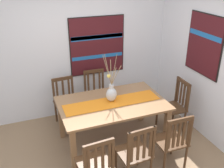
{
  "coord_description": "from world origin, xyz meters",
  "views": [
    {
      "loc": [
        -1.08,
        -2.79,
        2.78
      ],
      "look_at": [
        0.27,
        0.71,
        1.03
      ],
      "focal_mm": 41.57,
      "sensor_mm": 36.0,
      "label": 1
    }
  ],
  "objects_px": {
    "chair_3": "(96,94)",
    "chair_5": "(66,101)",
    "painting_on_back_wall": "(97,46)",
    "painting_on_side_wall": "(204,45)",
    "centerpiece_vase": "(111,93)",
    "chair_4": "(173,140)",
    "chair_2": "(96,164)",
    "dining_table": "(112,108)",
    "chair_0": "(175,105)",
    "chair_1": "(136,153)"
  },
  "relations": [
    {
      "from": "chair_1",
      "to": "chair_3",
      "type": "xyz_separation_m",
      "value": [
        0.03,
        1.82,
        -0.0
      ]
    },
    {
      "from": "chair_4",
      "to": "painting_on_back_wall",
      "type": "height_order",
      "value": "painting_on_back_wall"
    },
    {
      "from": "chair_2",
      "to": "chair_5",
      "type": "relative_size",
      "value": 1.01
    },
    {
      "from": "centerpiece_vase",
      "to": "chair_5",
      "type": "height_order",
      "value": "centerpiece_vase"
    },
    {
      "from": "centerpiece_vase",
      "to": "chair_2",
      "type": "bearing_deg",
      "value": -121.19
    },
    {
      "from": "chair_5",
      "to": "painting_on_back_wall",
      "type": "xyz_separation_m",
      "value": [
        0.75,
        0.34,
        0.89
      ]
    },
    {
      "from": "chair_1",
      "to": "chair_5",
      "type": "bearing_deg",
      "value": 107.75
    },
    {
      "from": "chair_4",
      "to": "chair_5",
      "type": "relative_size",
      "value": 1.04
    },
    {
      "from": "centerpiece_vase",
      "to": "dining_table",
      "type": "bearing_deg",
      "value": -96.52
    },
    {
      "from": "dining_table",
      "to": "chair_2",
      "type": "distance_m",
      "value": 1.1
    },
    {
      "from": "chair_0",
      "to": "painting_on_side_wall",
      "type": "xyz_separation_m",
      "value": [
        0.37,
        -0.1,
        1.1
      ]
    },
    {
      "from": "dining_table",
      "to": "painting_on_side_wall",
      "type": "bearing_deg",
      "value": -3.73
    },
    {
      "from": "chair_3",
      "to": "chair_5",
      "type": "xyz_separation_m",
      "value": [
        -0.6,
        -0.04,
        -0.01
      ]
    },
    {
      "from": "painting_on_side_wall",
      "to": "chair_3",
      "type": "bearing_deg",
      "value": 146.99
    },
    {
      "from": "centerpiece_vase",
      "to": "chair_4",
      "type": "bearing_deg",
      "value": -57.55
    },
    {
      "from": "centerpiece_vase",
      "to": "chair_3",
      "type": "distance_m",
      "value": 0.97
    },
    {
      "from": "dining_table",
      "to": "centerpiece_vase",
      "type": "distance_m",
      "value": 0.25
    },
    {
      "from": "dining_table",
      "to": "chair_0",
      "type": "height_order",
      "value": "chair_0"
    },
    {
      "from": "chair_1",
      "to": "painting_on_back_wall",
      "type": "distance_m",
      "value": 2.31
    },
    {
      "from": "chair_4",
      "to": "painting_on_side_wall",
      "type": "relative_size",
      "value": 0.93
    },
    {
      "from": "chair_2",
      "to": "chair_3",
      "type": "height_order",
      "value": "chair_3"
    },
    {
      "from": "centerpiece_vase",
      "to": "chair_2",
      "type": "height_order",
      "value": "centerpiece_vase"
    },
    {
      "from": "chair_3",
      "to": "chair_5",
      "type": "height_order",
      "value": "chair_3"
    },
    {
      "from": "chair_2",
      "to": "painting_on_back_wall",
      "type": "relative_size",
      "value": 0.8
    },
    {
      "from": "dining_table",
      "to": "chair_4",
      "type": "distance_m",
      "value": 1.07
    },
    {
      "from": "painting_on_back_wall",
      "to": "chair_5",
      "type": "bearing_deg",
      "value": -155.66
    },
    {
      "from": "chair_2",
      "to": "painting_on_side_wall",
      "type": "xyz_separation_m",
      "value": [
        2.15,
        0.82,
        1.11
      ]
    },
    {
      "from": "chair_1",
      "to": "painting_on_side_wall",
      "type": "height_order",
      "value": "painting_on_side_wall"
    },
    {
      "from": "painting_on_side_wall",
      "to": "chair_2",
      "type": "bearing_deg",
      "value": -159.23
    },
    {
      "from": "chair_4",
      "to": "chair_5",
      "type": "height_order",
      "value": "chair_4"
    },
    {
      "from": "chair_0",
      "to": "chair_4",
      "type": "relative_size",
      "value": 1.02
    },
    {
      "from": "centerpiece_vase",
      "to": "chair_5",
      "type": "xyz_separation_m",
      "value": [
        -0.59,
        0.82,
        -0.45
      ]
    },
    {
      "from": "painting_on_back_wall",
      "to": "painting_on_side_wall",
      "type": "relative_size",
      "value": 1.12
    },
    {
      "from": "centerpiece_vase",
      "to": "chair_4",
      "type": "relative_size",
      "value": 0.83
    },
    {
      "from": "centerpiece_vase",
      "to": "chair_1",
      "type": "bearing_deg",
      "value": -91.1
    },
    {
      "from": "dining_table",
      "to": "chair_4",
      "type": "bearing_deg",
      "value": -55.88
    },
    {
      "from": "dining_table",
      "to": "chair_3",
      "type": "relative_size",
      "value": 1.8
    },
    {
      "from": "dining_table",
      "to": "chair_0",
      "type": "relative_size",
      "value": 1.79
    },
    {
      "from": "painting_on_side_wall",
      "to": "dining_table",
      "type": "bearing_deg",
      "value": 176.27
    },
    {
      "from": "dining_table",
      "to": "chair_0",
      "type": "distance_m",
      "value": 1.22
    },
    {
      "from": "centerpiece_vase",
      "to": "chair_0",
      "type": "distance_m",
      "value": 1.27
    },
    {
      "from": "dining_table",
      "to": "painting_on_side_wall",
      "type": "height_order",
      "value": "painting_on_side_wall"
    },
    {
      "from": "chair_0",
      "to": "chair_3",
      "type": "bearing_deg",
      "value": 142.36
    },
    {
      "from": "chair_4",
      "to": "chair_0",
      "type": "bearing_deg",
      "value": 54.8
    },
    {
      "from": "chair_3",
      "to": "dining_table",
      "type": "bearing_deg",
      "value": -90.98
    },
    {
      "from": "chair_1",
      "to": "chair_4",
      "type": "xyz_separation_m",
      "value": [
        0.6,
        0.04,
        0.0
      ]
    },
    {
      "from": "chair_2",
      "to": "centerpiece_vase",
      "type": "bearing_deg",
      "value": 58.81
    },
    {
      "from": "painting_on_back_wall",
      "to": "chair_3",
      "type": "bearing_deg",
      "value": -115.77
    },
    {
      "from": "chair_2",
      "to": "painting_on_back_wall",
      "type": "distance_m",
      "value": 2.42
    },
    {
      "from": "centerpiece_vase",
      "to": "chair_0",
      "type": "relative_size",
      "value": 0.81
    }
  ]
}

